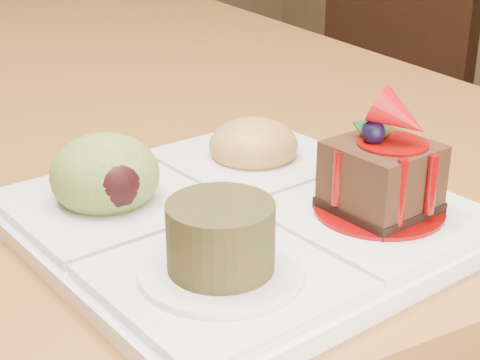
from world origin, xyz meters
TOP-DOWN VIEW (x-y plane):
  - chair_right at (0.96, 0.19)m, footprint 0.49×0.49m
  - sampler_plate at (0.11, -0.75)m, footprint 0.29×0.29m

SIDE VIEW (x-z plane):
  - chair_right at x=0.96m, z-range 0.06..1.02m
  - sampler_plate at x=0.11m, z-range 0.72..0.82m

